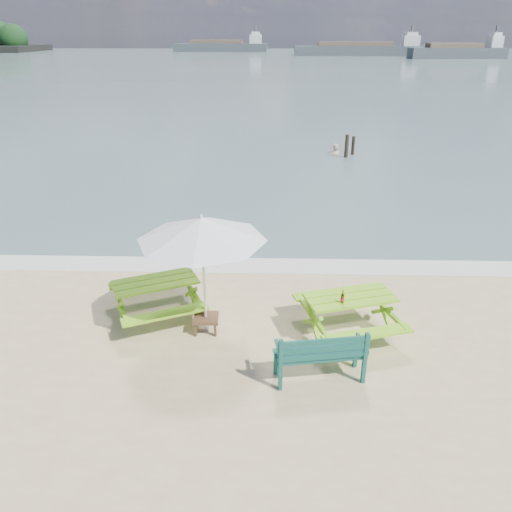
{
  "coord_description": "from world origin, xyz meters",
  "views": [
    {
      "loc": [
        -0.05,
        -6.77,
        5.44
      ],
      "look_at": [
        -0.34,
        3.0,
        1.0
      ],
      "focal_mm": 35.0,
      "sensor_mm": 36.0,
      "label": 1
    }
  ],
  "objects_px": {
    "picnic_table_left": "(157,299)",
    "picnic_table_right": "(349,315)",
    "park_bench": "(319,364)",
    "beer_bottle": "(342,298)",
    "side_table": "(206,323)",
    "patio_umbrella": "(202,229)",
    "swimmer": "(334,161)"
  },
  "relations": [
    {
      "from": "beer_bottle",
      "to": "picnic_table_left",
      "type": "bearing_deg",
      "value": 168.12
    },
    {
      "from": "picnic_table_right",
      "to": "side_table",
      "type": "xyz_separation_m",
      "value": [
        -2.79,
        -0.02,
        -0.23
      ]
    },
    {
      "from": "picnic_table_right",
      "to": "side_table",
      "type": "relative_size",
      "value": 4.66
    },
    {
      "from": "park_bench",
      "to": "patio_umbrella",
      "type": "xyz_separation_m",
      "value": [
        -2.1,
        1.41,
        1.87
      ]
    },
    {
      "from": "park_bench",
      "to": "swimmer",
      "type": "height_order",
      "value": "park_bench"
    },
    {
      "from": "picnic_table_left",
      "to": "park_bench",
      "type": "xyz_separation_m",
      "value": [
        3.18,
        -1.96,
        -0.1
      ]
    },
    {
      "from": "park_bench",
      "to": "side_table",
      "type": "distance_m",
      "value": 2.53
    },
    {
      "from": "patio_umbrella",
      "to": "side_table",
      "type": "bearing_deg",
      "value": -45.0
    },
    {
      "from": "patio_umbrella",
      "to": "swimmer",
      "type": "xyz_separation_m",
      "value": [
        4.34,
        15.8,
        -2.55
      ]
    },
    {
      "from": "side_table",
      "to": "patio_umbrella",
      "type": "distance_m",
      "value": 2.0
    },
    {
      "from": "picnic_table_right",
      "to": "patio_umbrella",
      "type": "bearing_deg",
      "value": -179.65
    },
    {
      "from": "picnic_table_left",
      "to": "beer_bottle",
      "type": "distance_m",
      "value": 3.79
    },
    {
      "from": "picnic_table_right",
      "to": "beer_bottle",
      "type": "distance_m",
      "value": 0.59
    },
    {
      "from": "picnic_table_right",
      "to": "park_bench",
      "type": "distance_m",
      "value": 1.59
    },
    {
      "from": "patio_umbrella",
      "to": "beer_bottle",
      "type": "bearing_deg",
      "value": -5.01
    },
    {
      "from": "park_bench",
      "to": "swimmer",
      "type": "relative_size",
      "value": 0.95
    },
    {
      "from": "picnic_table_right",
      "to": "swimmer",
      "type": "bearing_deg",
      "value": 84.38
    },
    {
      "from": "patio_umbrella",
      "to": "picnic_table_left",
      "type": "bearing_deg",
      "value": 153.21
    },
    {
      "from": "picnic_table_left",
      "to": "picnic_table_right",
      "type": "distance_m",
      "value": 3.9
    },
    {
      "from": "park_bench",
      "to": "patio_umbrella",
      "type": "relative_size",
      "value": 0.65
    },
    {
      "from": "park_bench",
      "to": "swimmer",
      "type": "bearing_deg",
      "value": 82.57
    },
    {
      "from": "picnic_table_left",
      "to": "side_table",
      "type": "relative_size",
      "value": 4.9
    },
    {
      "from": "park_bench",
      "to": "side_table",
      "type": "bearing_deg",
      "value": 146.1
    },
    {
      "from": "picnic_table_left",
      "to": "patio_umbrella",
      "type": "xyz_separation_m",
      "value": [
        1.08,
        -0.55,
        1.77
      ]
    },
    {
      "from": "park_bench",
      "to": "beer_bottle",
      "type": "xyz_separation_m",
      "value": [
        0.5,
        1.18,
        0.61
      ]
    },
    {
      "from": "swimmer",
      "to": "park_bench",
      "type": "bearing_deg",
      "value": -97.43
    },
    {
      "from": "park_bench",
      "to": "beer_bottle",
      "type": "height_order",
      "value": "beer_bottle"
    },
    {
      "from": "picnic_table_right",
      "to": "picnic_table_left",
      "type": "bearing_deg",
      "value": 172.21
    },
    {
      "from": "picnic_table_left",
      "to": "beer_bottle",
      "type": "xyz_separation_m",
      "value": [
        3.68,
        -0.77,
        0.51
      ]
    },
    {
      "from": "picnic_table_right",
      "to": "side_table",
      "type": "distance_m",
      "value": 2.8
    },
    {
      "from": "beer_bottle",
      "to": "swimmer",
      "type": "height_order",
      "value": "beer_bottle"
    },
    {
      "from": "side_table",
      "to": "patio_umbrella",
      "type": "bearing_deg",
      "value": 135.0
    }
  ]
}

